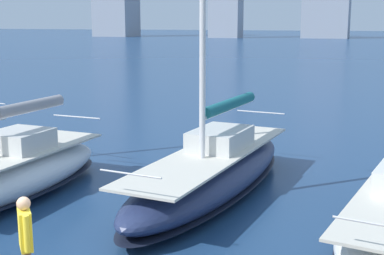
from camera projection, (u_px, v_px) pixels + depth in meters
sailboat_teal at (213, 170)px, 14.96m from camera, size 2.99×9.47×10.51m
sailboat_grey at (12, 171)px, 14.81m from camera, size 2.58×7.20×9.96m
person_yellow_shirt at (26, 236)px, 8.22m from camera, size 0.43×0.45×1.58m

